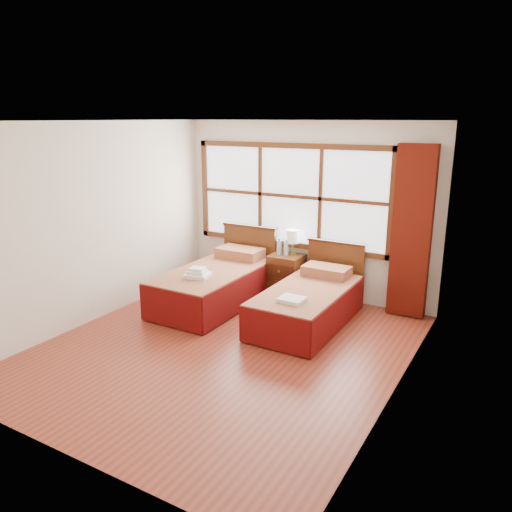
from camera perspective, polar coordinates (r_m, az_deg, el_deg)
The scene contains 15 objects.
floor at distance 6.01m, azimuth -3.69°, elevation -10.47°, with size 4.50×4.50×0.00m, color brown.
ceiling at distance 5.40m, azimuth -4.18°, elevation 15.15°, with size 4.50×4.50×0.00m, color white.
wall_back at distance 7.50m, azimuth 5.70°, elevation 5.23°, with size 4.00×4.00×0.00m, color silver.
wall_left at distance 6.86m, azimuth -17.98°, elevation 3.57°, with size 4.50×4.50×0.00m, color silver.
wall_right at distance 4.79m, azimuth 16.43°, elevation -1.28°, with size 4.50×4.50×0.00m, color silver.
window at distance 7.54m, azimuth 3.87°, elevation 6.86°, with size 3.16×0.06×1.56m.
curtain at distance 6.90m, azimuth 17.37°, elevation 2.59°, with size 0.50×0.16×2.30m, color #581208.
bed_left at distance 7.29m, azimuth -4.50°, elevation -3.14°, with size 1.03×2.05×1.00m.
bed_right at distance 6.63m, azimuth 6.04°, elevation -5.34°, with size 0.95×1.97×0.91m.
nightstand at distance 7.59m, azimuth 3.46°, elevation -2.24°, with size 0.48×0.47×0.64m.
towels_left at distance 6.84m, azimuth -6.69°, elevation -1.98°, with size 0.37×0.34×0.13m.
towels_right at distance 6.06m, azimuth 4.12°, elevation -4.98°, with size 0.30×0.26×0.05m.
lamp at distance 7.47m, azimuth 4.23°, elevation 2.16°, with size 0.20×0.20×0.38m.
bottle_near at distance 7.49m, azimuth 2.66°, elevation 1.00°, with size 0.07×0.07×0.25m.
bottle_far at distance 7.47m, azimuth 3.47°, elevation 0.89°, with size 0.06×0.06×0.24m.
Camera 1 is at (3.02, -4.48, 2.63)m, focal length 35.00 mm.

